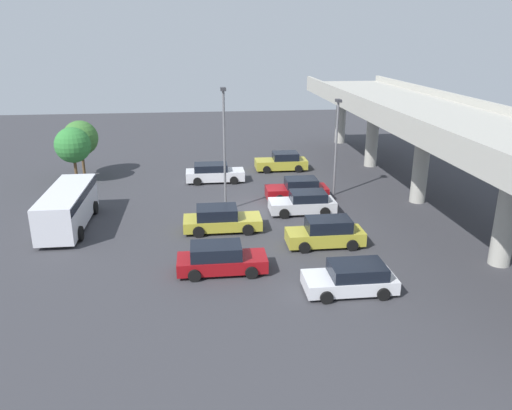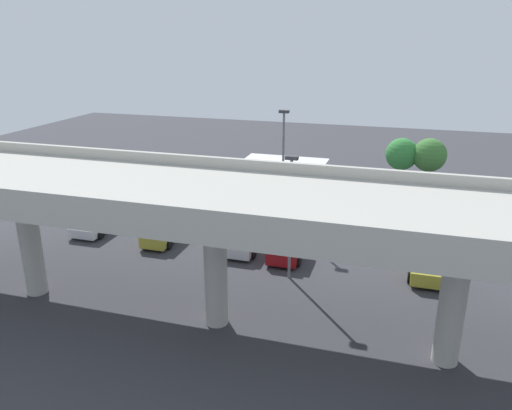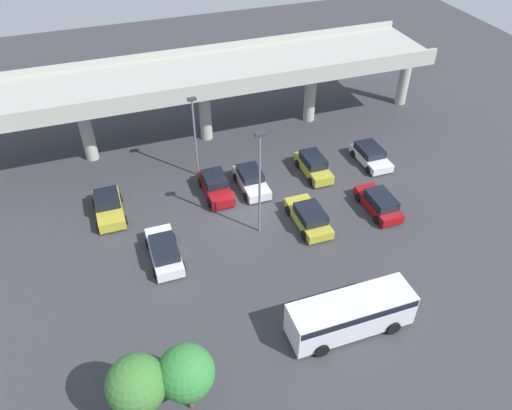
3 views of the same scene
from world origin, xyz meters
name	(u,v)px [view 1 (image 1 of 3)]	position (x,y,z in m)	size (l,w,h in m)	color
ground_plane	(256,208)	(0.00, 0.00, 0.00)	(92.19, 92.19, 0.00)	#38383D
highway_overpass	(426,120)	(0.00, 11.87, 6.01)	(43.10, 7.93, 7.33)	#ADAAA0
parked_car_0	(282,162)	(-9.96, 3.47, 0.75)	(2.21, 4.59, 1.62)	gold
parked_car_1	(214,173)	(-6.91, -2.74, 0.74)	(2.12, 4.79, 1.54)	silver
parked_car_2	(298,190)	(-1.54, 3.26, 0.76)	(2.12, 4.54, 1.61)	maroon
parked_car_3	(304,203)	(1.42, 3.10, 0.72)	(2.14, 4.47, 1.51)	silver
parked_car_4	(221,219)	(3.98, -2.69, 0.73)	(2.22, 4.83, 1.54)	gold
parked_car_5	(326,233)	(7.06, 3.24, 0.79)	(1.98, 4.45, 1.67)	gold
parked_car_6	(220,259)	(9.75, -2.99, 0.73)	(2.05, 4.60, 1.54)	maroon
parked_car_7	(352,278)	(12.49, 3.14, 0.69)	(2.23, 4.34, 1.41)	silver
shuttle_bus	(67,205)	(2.33, -12.25, 1.48)	(7.56, 2.58, 2.47)	silver
lamp_post_near_aisle	(224,141)	(0.23, -2.18, 4.89)	(0.70, 0.35, 8.40)	slate
lamp_post_mid_lot	(336,140)	(-2.27, 6.21, 4.28)	(0.70, 0.35, 7.22)	slate
tree_front_left	(80,138)	(-10.18, -13.89, 3.26)	(2.96, 2.96, 4.75)	brown
tree_front_centre	(73,145)	(-7.81, -14.00, 3.17)	(2.87, 2.87, 4.62)	brown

